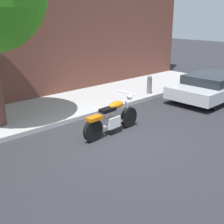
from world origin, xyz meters
name	(u,v)px	position (x,y,z in m)	size (l,w,h in m)	color
ground_plane	(112,138)	(0.00, 0.00, 0.00)	(60.00, 60.00, 0.00)	#28282D
sidewalk	(50,109)	(0.00, 3.24, 0.07)	(18.03, 2.93, 0.14)	#A1A1A1
motorcycle	(112,119)	(0.22, 0.24, 0.46)	(2.12, 0.70, 1.13)	black
parked_car_silver	(213,86)	(5.70, 0.14, 0.55)	(4.15, 1.96, 1.03)	black
fire_hydrant	(149,86)	(4.10, 2.13, 0.46)	(0.20, 0.20, 0.91)	slate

